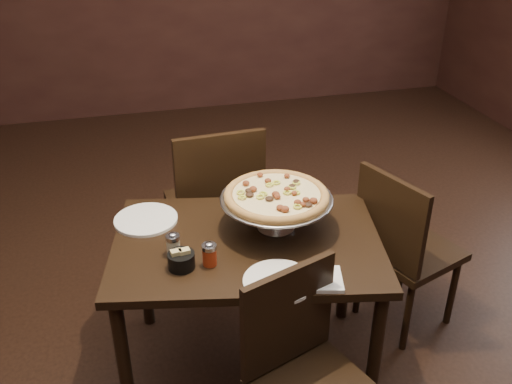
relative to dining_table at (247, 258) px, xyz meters
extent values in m
cube|color=black|center=(-0.05, -0.10, -0.60)|extent=(6.00, 7.00, 0.02)
cube|color=black|center=(0.00, 0.00, 0.07)|extent=(1.22, 0.94, 0.04)
cylinder|color=black|center=(-0.54, -0.20, -0.27)|extent=(0.05, 0.05, 0.65)
cylinder|color=black|center=(0.42, -0.40, -0.27)|extent=(0.05, 0.05, 0.65)
cylinder|color=black|center=(-0.42, 0.40, -0.27)|extent=(0.05, 0.05, 0.65)
cylinder|color=black|center=(0.54, 0.20, -0.27)|extent=(0.05, 0.05, 0.65)
cylinder|color=#B5B5BC|center=(0.14, 0.06, 0.09)|extent=(0.16, 0.16, 0.01)
cylinder|color=#B5B5BC|center=(0.14, 0.06, 0.16)|extent=(0.03, 0.03, 0.13)
cylinder|color=#B5B5BC|center=(0.14, 0.06, 0.23)|extent=(0.11, 0.11, 0.01)
cylinder|color=#99999E|center=(0.14, 0.06, 0.23)|extent=(0.46, 0.46, 0.01)
torus|color=#99999E|center=(0.14, 0.06, 0.24)|extent=(0.47, 0.47, 0.01)
cylinder|color=olive|center=(0.14, 0.06, 0.25)|extent=(0.42, 0.42, 0.01)
torus|color=olive|center=(0.14, 0.06, 0.25)|extent=(0.44, 0.44, 0.04)
cylinder|color=#DFBE7A|center=(0.14, 0.06, 0.26)|extent=(0.36, 0.36, 0.01)
cylinder|color=beige|center=(-0.30, -0.02, 0.13)|extent=(0.05, 0.05, 0.07)
cylinder|color=#B5B5BC|center=(-0.30, -0.02, 0.17)|extent=(0.06, 0.06, 0.02)
ellipsoid|color=#B5B5BC|center=(-0.30, -0.02, 0.18)|extent=(0.03, 0.03, 0.01)
cylinder|color=maroon|center=(-0.18, -0.12, 0.13)|extent=(0.05, 0.05, 0.07)
cylinder|color=#B5B5BC|center=(-0.18, -0.12, 0.17)|extent=(0.06, 0.06, 0.02)
ellipsoid|color=#B5B5BC|center=(-0.18, -0.12, 0.18)|extent=(0.03, 0.03, 0.01)
cylinder|color=black|center=(-0.28, -0.12, 0.12)|extent=(0.10, 0.10, 0.06)
cube|color=#D7C57C|center=(-0.30, -0.12, 0.14)|extent=(0.04, 0.03, 0.07)
cube|color=#D7C57C|center=(-0.27, -0.12, 0.14)|extent=(0.04, 0.03, 0.07)
cube|color=white|center=(0.20, -0.33, 0.10)|extent=(0.18, 0.18, 0.02)
cylinder|color=white|center=(-0.39, 0.26, 0.10)|extent=(0.27, 0.27, 0.01)
cylinder|color=white|center=(0.04, -0.30, 0.10)|extent=(0.26, 0.26, 0.01)
cone|color=#B5B5BC|center=(0.09, -0.07, 0.24)|extent=(0.15, 0.15, 0.00)
cylinder|color=black|center=(0.09, -0.07, 0.24)|extent=(0.10, 0.08, 0.02)
cube|color=black|center=(-0.02, 0.69, -0.14)|extent=(0.47, 0.47, 0.04)
cube|color=black|center=(-0.01, 0.49, 0.12)|extent=(0.44, 0.06, 0.46)
cylinder|color=black|center=(0.15, 0.88, -0.38)|extent=(0.04, 0.04, 0.43)
cylinder|color=black|center=(-0.21, 0.86, -0.38)|extent=(0.04, 0.04, 0.43)
cylinder|color=black|center=(0.17, 0.53, -0.38)|extent=(0.04, 0.04, 0.43)
cylinder|color=black|center=(-0.19, 0.50, -0.38)|extent=(0.04, 0.04, 0.43)
cube|color=black|center=(0.04, -0.42, 0.03)|extent=(0.37, 0.16, 0.41)
cube|color=black|center=(0.84, 0.11, -0.18)|extent=(0.51, 0.51, 0.04)
cube|color=black|center=(0.67, 0.05, 0.05)|extent=(0.16, 0.38, 0.42)
cylinder|color=black|center=(1.04, 0.02, -0.40)|extent=(0.03, 0.03, 0.39)
cylinder|color=black|center=(0.93, 0.32, -0.40)|extent=(0.03, 0.03, 0.39)
cylinder|color=black|center=(0.74, -0.09, -0.40)|extent=(0.03, 0.03, 0.39)
cylinder|color=black|center=(0.63, 0.21, -0.40)|extent=(0.03, 0.03, 0.39)
camera|label=1|loc=(-0.46, -1.89, 1.39)|focal=40.00mm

